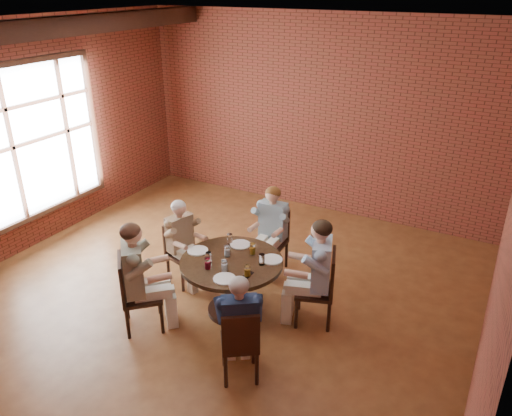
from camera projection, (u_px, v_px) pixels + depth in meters
The scene contains 31 objects.
floor at pixel (205, 302), 6.53m from camera, with size 7.00×7.00×0.00m, color brown.
ceiling at pixel (191, 27), 5.10m from camera, with size 7.00×7.00×0.00m, color silver.
wall_back at pixel (314, 115), 8.60m from camera, with size 7.00×7.00×0.00m, color brown.
wall_left at pixel (14, 142), 7.23m from camera, with size 7.00×7.00×0.00m, color brown.
wall_right at pixel (503, 247), 4.40m from camera, with size 7.00×7.00×0.00m, color brown.
ceiling_beam at pixel (31, 30), 6.22m from camera, with size 0.22×6.90×0.26m, color black.
window at pixel (40, 139), 7.54m from camera, with size 0.10×2.16×2.36m.
dining_table at pixel (232, 276), 6.12m from camera, with size 1.26×1.26×0.75m.
chair_a at pixel (322, 285), 5.96m from camera, with size 0.56×0.56×0.96m.
diner_a at pixel (315, 273), 5.90m from camera, with size 0.55×0.68×1.37m, color #4987BE, non-canonical shape.
chair_b at pixel (273, 237), 7.11m from camera, with size 0.41×0.41×0.91m.
diner_b at pixel (271, 230), 6.99m from camera, with size 0.49×0.61×1.28m, color #7C949E, non-canonical shape.
chair_c at pixel (180, 250), 6.80m from camera, with size 0.46×0.46×0.88m.
diner_c at pixel (183, 243), 6.70m from camera, with size 0.46×0.57×1.22m, color brown, non-canonical shape.
chair_d at pixel (133, 291), 5.85m from camera, with size 0.64×0.64×0.97m.
diner_d at pixel (140, 277), 5.80m from camera, with size 0.56×0.69×1.39m, color gray, non-canonical shape.
chair_e at pixel (240, 343), 5.07m from camera, with size 0.53×0.53×0.89m.
diner_e at pixel (239, 328), 5.08m from camera, with size 0.47×0.58×1.24m, color #172341, non-canonical shape.
plate_a at pixel (272, 259), 6.04m from camera, with size 0.26×0.26×0.01m, color white.
plate_b at pixel (240, 244), 6.38m from camera, with size 0.26×0.26×0.01m, color white.
plate_c at pixel (198, 251), 6.23m from camera, with size 0.26×0.26×0.01m, color white.
plate_d at pixel (225, 279), 5.65m from camera, with size 0.26×0.26×0.01m, color white.
glass_a at pixel (262, 259), 5.92m from camera, with size 0.07×0.07×0.14m, color white.
glass_b at pixel (252, 249), 6.15m from camera, with size 0.07×0.07×0.14m, color white.
glass_c at pixel (230, 239), 6.38m from camera, with size 0.07×0.07×0.14m, color white.
glass_d at pixel (227, 251), 6.10m from camera, with size 0.07×0.07×0.14m, color white.
glass_e at pixel (209, 257), 5.96m from camera, with size 0.07×0.07×0.14m, color white.
glass_f at pixel (208, 263), 5.83m from camera, with size 0.07×0.07×0.14m, color white.
glass_g at pixel (224, 266), 5.79m from camera, with size 0.07×0.07×0.14m, color white.
glass_h at pixel (247, 271), 5.68m from camera, with size 0.07×0.07×0.14m, color white.
smartphone at pixel (248, 275), 5.74m from camera, with size 0.07×0.14×0.01m, color black.
Camera 1 is at (3.17, -4.43, 3.86)m, focal length 35.00 mm.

